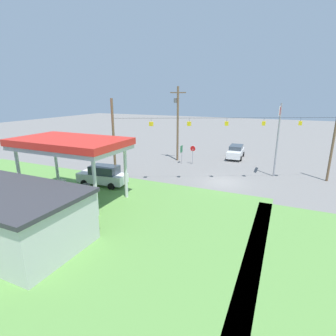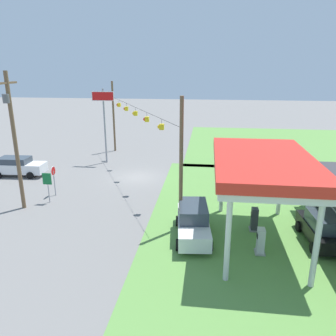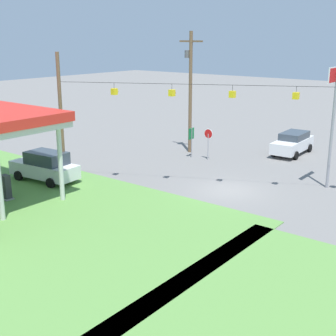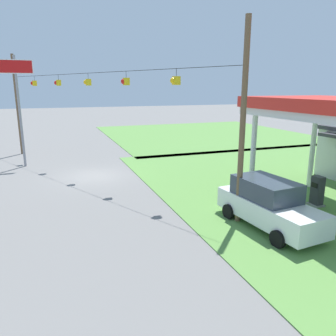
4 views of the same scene
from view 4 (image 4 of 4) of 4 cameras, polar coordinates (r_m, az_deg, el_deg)
ground_plane at (r=22.50m, az=-12.81°, el=-1.38°), size 160.00×160.00×0.00m
grass_verge_opposite_corner at (r=42.30m, az=6.31°, el=5.95°), size 24.00×24.00×0.04m
fuel_pump_near at (r=17.87m, az=24.53°, el=-3.85°), size 0.71×0.56×1.54m
car_at_pumps_front at (r=14.43m, az=17.05°, el=-6.00°), size 5.10×2.47×2.05m
stop_sign_overhead at (r=26.29m, az=-24.77°, el=12.34°), size 0.22×2.39×7.99m
signal_span_gantry at (r=21.77m, az=-13.52°, el=10.71°), size 20.08×10.24×8.52m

